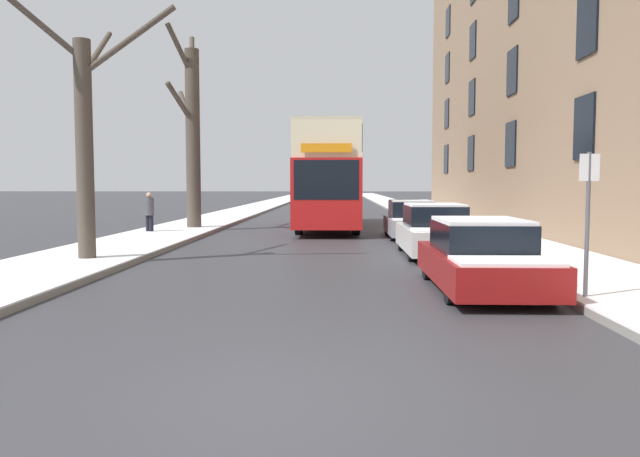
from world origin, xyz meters
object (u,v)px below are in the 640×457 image
at_px(bare_tree_left_0, 84,134).
at_px(parked_car_2, 411,221).
at_px(pedestrian_left_sidewalk, 149,212).
at_px(parked_car_0, 482,257).
at_px(double_decker_bus, 329,173).
at_px(bare_tree_left_1, 192,133).
at_px(parked_car_1, 435,232).
at_px(street_sign_post, 588,218).

height_order(bare_tree_left_0, parked_car_2, bare_tree_left_0).
bearing_deg(pedestrian_left_sidewalk, parked_car_2, 20.25).
xyz_separation_m(bare_tree_left_0, parked_car_2, (8.99, 7.80, -2.59)).
distance_m(parked_car_2, pedestrian_left_sidewalk, 10.12).
xyz_separation_m(parked_car_0, pedestrian_left_sidewalk, (-10.07, 12.33, 0.30)).
bearing_deg(double_decker_bus, bare_tree_left_0, -114.70).
xyz_separation_m(bare_tree_left_1, parked_car_1, (8.94, -9.09, -3.49)).
distance_m(double_decker_bus, street_sign_post, 18.43).
height_order(bare_tree_left_0, parked_car_1, bare_tree_left_0).
xyz_separation_m(bare_tree_left_0, double_decker_bus, (5.86, 12.74, -0.73)).
height_order(double_decker_bus, street_sign_post, double_decker_bus).
bearing_deg(parked_car_0, parked_car_1, 90.00).
bearing_deg(pedestrian_left_sidewalk, double_decker_bus, 55.59).
bearing_deg(parked_car_0, parked_car_2, 90.00).
xyz_separation_m(bare_tree_left_0, parked_car_0, (8.99, -3.62, -2.61)).
distance_m(parked_car_1, parked_car_2, 5.70).
xyz_separation_m(parked_car_2, pedestrian_left_sidewalk, (-10.07, 0.91, 0.28)).
xyz_separation_m(bare_tree_left_0, bare_tree_left_1, (0.06, 11.19, 0.92)).
height_order(bare_tree_left_1, parked_car_1, bare_tree_left_1).
bearing_deg(street_sign_post, parked_car_0, 132.80).
relative_size(parked_car_0, pedestrian_left_sidewalk, 2.69).
bearing_deg(double_decker_bus, parked_car_2, -57.67).
bearing_deg(parked_car_1, bare_tree_left_1, 134.51).
xyz_separation_m(parked_car_1, pedestrian_left_sidewalk, (-10.07, 6.61, 0.26)).
distance_m(bare_tree_left_0, parked_car_2, 12.18).
relative_size(double_decker_bus, pedestrian_left_sidewalk, 6.90).
distance_m(parked_car_2, street_sign_post, 12.99).
distance_m(bare_tree_left_1, parked_car_2, 10.18).
xyz_separation_m(bare_tree_left_0, parked_car_1, (8.99, 2.09, -2.57)).
distance_m(bare_tree_left_1, pedestrian_left_sidewalk, 4.23).
bearing_deg(double_decker_bus, street_sign_post, -75.85).
bearing_deg(bare_tree_left_0, bare_tree_left_1, 89.72).
bearing_deg(pedestrian_left_sidewalk, parked_car_0, -25.34).
bearing_deg(double_decker_bus, parked_car_1, -73.62).
bearing_deg(pedestrian_left_sidewalk, bare_tree_left_0, -57.52).
xyz_separation_m(parked_car_2, street_sign_post, (1.37, -12.89, 0.80)).
bearing_deg(parked_car_0, bare_tree_left_1, 121.12).
xyz_separation_m(bare_tree_left_0, pedestrian_left_sidewalk, (-1.08, 8.71, -2.32)).
xyz_separation_m(bare_tree_left_0, street_sign_post, (10.36, -5.09, -1.79)).
height_order(double_decker_bus, parked_car_0, double_decker_bus).
bearing_deg(bare_tree_left_0, parked_car_1, 13.11).
height_order(double_decker_bus, parked_car_2, double_decker_bus).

